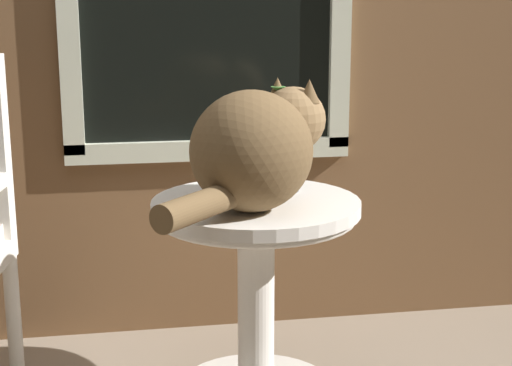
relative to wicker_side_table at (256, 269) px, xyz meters
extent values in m
cube|color=beige|center=(-0.07, 0.55, 0.25)|extent=(0.99, 0.03, 0.07)
cylinder|color=silver|center=(0.00, 0.00, -0.11)|extent=(0.11, 0.11, 0.55)
cylinder|color=silver|center=(0.00, 0.00, 0.19)|extent=(0.60, 0.60, 0.03)
torus|color=silver|center=(0.00, 0.00, 0.16)|extent=(0.57, 0.57, 0.02)
cylinder|color=silver|center=(-0.71, 0.16, -0.19)|extent=(0.04, 0.04, 0.44)
ellipsoid|color=brown|center=(-0.03, -0.11, 0.37)|extent=(0.47, 0.47, 0.33)
sphere|color=olive|center=(0.12, 0.06, 0.42)|extent=(0.19, 0.19, 0.19)
cone|color=brown|center=(0.16, 0.02, 0.51)|extent=(0.06, 0.06, 0.07)
cone|color=brown|center=(0.08, 0.09, 0.51)|extent=(0.06, 0.06, 0.07)
cylinder|color=brown|center=(-0.18, -0.28, 0.27)|extent=(0.26, 0.27, 0.07)
cylinder|color=slate|center=(0.11, 0.09, 0.21)|extent=(0.07, 0.07, 0.01)
ellipsoid|color=slate|center=(0.11, 0.09, 0.28)|extent=(0.12, 0.12, 0.12)
cylinder|color=slate|center=(0.11, 0.09, 0.35)|extent=(0.07, 0.07, 0.04)
torus|color=slate|center=(0.11, 0.09, 0.37)|extent=(0.09, 0.09, 0.02)
cylinder|color=#47893D|center=(0.09, 0.09, 0.44)|extent=(0.03, 0.02, 0.14)
cone|color=#47893D|center=(0.08, 0.08, 0.51)|extent=(0.04, 0.04, 0.02)
cylinder|color=#47893D|center=(0.11, 0.08, 0.41)|extent=(0.01, 0.02, 0.08)
cone|color=#47893D|center=(0.11, 0.08, 0.45)|extent=(0.04, 0.04, 0.02)
cylinder|color=#47893D|center=(0.09, 0.08, 0.42)|extent=(0.04, 0.03, 0.11)
cone|color=#47893D|center=(0.08, 0.07, 0.48)|extent=(0.04, 0.04, 0.02)
camera|label=1|loc=(-0.36, -2.11, 0.75)|focal=54.77mm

